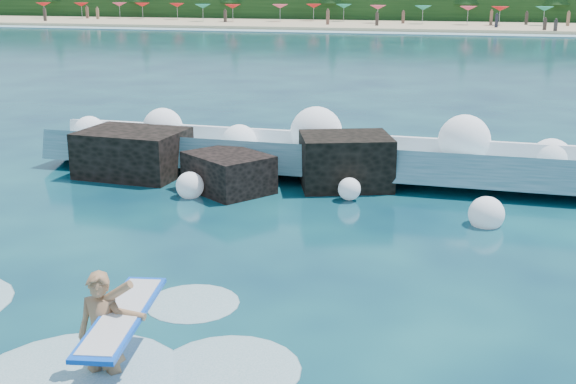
% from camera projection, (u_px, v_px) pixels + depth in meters
% --- Properties ---
extents(ground, '(200.00, 200.00, 0.00)m').
position_uv_depth(ground, '(173.00, 284.00, 12.37)').
color(ground, '#07223B').
rests_on(ground, ground).
extents(beach, '(140.00, 20.00, 0.40)m').
position_uv_depth(beach, '(448.00, 26.00, 84.57)').
color(beach, tan).
rests_on(beach, ground).
extents(wet_band, '(140.00, 5.00, 0.08)m').
position_uv_depth(wet_band, '(441.00, 34.00, 74.42)').
color(wet_band, silver).
rests_on(wet_band, ground).
extents(treeline, '(140.00, 4.00, 5.00)m').
position_uv_depth(treeline, '(453.00, 4.00, 93.19)').
color(treeline, black).
rests_on(treeline, ground).
extents(breaking_wave, '(16.24, 2.61, 1.40)m').
position_uv_depth(breaking_wave, '(340.00, 158.00, 19.16)').
color(breaking_wave, teal).
rests_on(breaking_wave, ground).
extents(rock_cluster, '(8.42, 3.61, 1.55)m').
position_uv_depth(rock_cluster, '(225.00, 163.00, 18.63)').
color(rock_cluster, black).
rests_on(rock_cluster, ground).
extents(surfer_with_board, '(1.11, 2.93, 1.75)m').
position_uv_depth(surfer_with_board, '(107.00, 332.00, 9.27)').
color(surfer_with_board, '#A9774F').
rests_on(surfer_with_board, ground).
extents(wave_spray, '(15.36, 4.74, 1.90)m').
position_uv_depth(wave_spray, '(360.00, 145.00, 18.86)').
color(wave_spray, white).
rests_on(wave_spray, ground).
extents(surf_foam, '(8.60, 5.59, 0.15)m').
position_uv_depth(surf_foam, '(50.00, 364.00, 9.76)').
color(surf_foam, silver).
rests_on(surf_foam, ground).
extents(beach_umbrellas, '(111.95, 6.80, 0.50)m').
position_uv_depth(beach_umbrellas, '(448.00, 8.00, 85.82)').
color(beach_umbrellas, red).
rests_on(beach_umbrellas, ground).
extents(beachgoers, '(108.18, 12.45, 1.93)m').
position_uv_depth(beachgoers, '(415.00, 19.00, 82.46)').
color(beachgoers, '#3F332D').
rests_on(beachgoers, ground).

